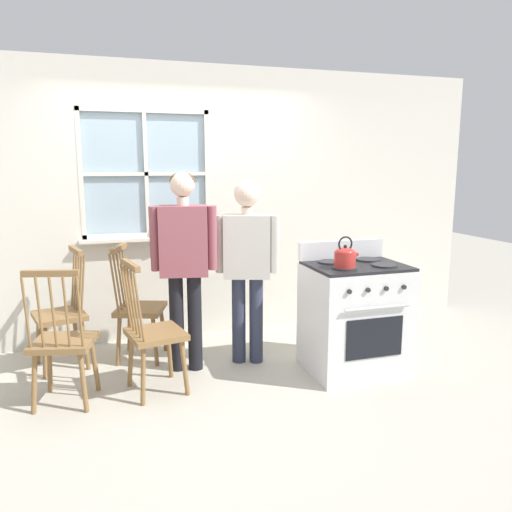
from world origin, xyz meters
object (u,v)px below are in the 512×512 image
chair_near_stove (62,315)px  stove (355,317)px  chair_center_cluster (153,334)px  person_elderly_left (184,253)px  chair_near_wall (138,308)px  chair_by_window (63,343)px  person_teen_center (247,254)px  kettle (345,256)px  potted_plant (163,227)px

chair_near_stove → stove: 2.51m
chair_center_cluster → person_elderly_left: person_elderly_left is taller
chair_near_stove → chair_near_wall: bearing=75.3°
stove → chair_by_window: bearing=177.8°
chair_by_window → chair_near_wall: same height
chair_center_cluster → person_teen_center: person_teen_center is taller
person_elderly_left → kettle: bearing=-14.5°
chair_center_cluster → person_elderly_left: size_ratio=0.62×
person_teen_center → kettle: 0.86m
chair_near_wall → stove: bearing=-96.6°
chair_by_window → person_teen_center: bearing=-152.9°
chair_by_window → stove: size_ratio=0.96×
chair_near_wall → person_teen_center: (0.91, -0.38, 0.52)m
chair_by_window → chair_near_stove: size_ratio=1.00×
chair_by_window → stove: 2.32m
chair_near_wall → person_elderly_left: (0.37, -0.38, 0.56)m
chair_center_cluster → potted_plant: 1.38m
person_elderly_left → stove: size_ratio=1.55×
chair_center_cluster → kettle: bearing=-110.2°
chair_near_wall → chair_near_stove: size_ratio=1.00×
chair_near_stove → chair_center_cluster: bearing=28.9°
chair_by_window → person_elderly_left: bearing=-146.0°
chair_center_cluster → stove: (1.67, -0.09, 0.01)m
chair_by_window → chair_center_cluster: size_ratio=1.00×
kettle → potted_plant: 1.88m
chair_center_cluster → chair_near_stove: size_ratio=1.00×
chair_near_stove → potted_plant: bearing=100.6°
chair_center_cluster → kettle: 1.61m
chair_near_stove → person_teen_center: size_ratio=0.65×
kettle → chair_center_cluster: bearing=171.4°
chair_by_window → chair_near_stove: 0.74m
chair_near_stove → kettle: bearing=51.8°
stove → person_elderly_left: bearing=161.9°
chair_by_window → chair_center_cluster: (0.65, 0.00, 0.00)m
chair_by_window → chair_center_cluster: same height
chair_near_stove → chair_by_window: bearing=-10.8°
chair_center_cluster → chair_near_stove: same height
potted_plant → chair_near_stove: bearing=-154.9°
chair_by_window → kettle: kettle is taller
chair_near_stove → person_elderly_left: 1.21m
person_elderly_left → stove: (1.36, -0.44, -0.55)m
chair_near_stove → person_elderly_left: size_ratio=0.62×
chair_near_wall → chair_center_cluster: size_ratio=1.00×
chair_by_window → person_teen_center: 1.63m
chair_near_wall → stove: (1.73, -0.83, 0.01)m
chair_near_wall → person_elderly_left: bearing=-117.2°
stove → kettle: kettle is taller
person_elderly_left → chair_by_window: bearing=-148.1°
person_elderly_left → person_teen_center: size_ratio=1.05×
person_teen_center → kettle: size_ratio=6.47×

